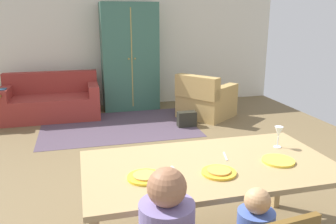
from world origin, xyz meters
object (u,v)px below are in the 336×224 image
object	(u,v)px
armchair	(205,100)
armoire	(130,57)
dining_table	(209,171)
plate_near_woman	(278,161)
couch	(52,102)
handbag	(187,119)
wine_glass	(279,133)
plate_near_man	(145,177)
plate_near_child	(219,172)

from	to	relation	value
armchair	armoire	size ratio (longest dim) A/B	0.57
dining_table	plate_near_woman	distance (m)	0.54
couch	dining_table	bearing A→B (deg)	-71.60
armoire	handbag	world-z (taller)	armoire
plate_near_woman	wine_glass	world-z (taller)	wine_glass
plate_near_man	handbag	bearing A→B (deg)	67.62
dining_table	wine_glass	size ratio (longest dim) A/B	10.34
plate_near_child	handbag	xyz separation A→B (m)	(0.83, 3.36, -0.64)
wine_glass	handbag	world-z (taller)	wine_glass
armchair	handbag	xyz separation A→B (m)	(-0.51, -0.47, -0.19)
plate_near_man	plate_near_woman	distance (m)	1.06
couch	armoire	bearing A→B (deg)	11.97
plate_near_man	plate_near_woman	world-z (taller)	same
armoire	handbag	distance (m)	1.90
armchair	handbag	distance (m)	0.71
plate_near_child	wine_glass	bearing A→B (deg)	27.48
plate_near_woman	couch	world-z (taller)	couch
wine_glass	armoire	xyz separation A→B (m)	(-0.60, 4.48, 0.16)
dining_table	plate_near_man	distance (m)	0.55
plate_near_man	armoire	bearing A→B (deg)	82.64
armoire	dining_table	bearing A→B (deg)	-91.09
wine_glass	plate_near_child	bearing A→B (deg)	-152.52
plate_near_woman	couch	bearing A→B (deg)	113.96
armoire	handbag	bearing A→B (deg)	-63.47
plate_near_man	plate_near_child	xyz separation A→B (m)	(0.53, -0.06, 0.00)
plate_near_man	armchair	bearing A→B (deg)	63.65
dining_table	couch	xyz separation A→B (m)	(-1.44, 4.34, -0.39)
dining_table	armoire	xyz separation A→B (m)	(0.09, 4.66, 0.35)
plate_near_man	handbag	distance (m)	3.62
dining_table	armoire	distance (m)	4.67
plate_near_child	handbag	world-z (taller)	plate_near_child
wine_glass	dining_table	bearing A→B (deg)	-165.42
plate_near_woman	couch	distance (m)	4.88
wine_glass	couch	distance (m)	4.71
dining_table	wine_glass	bearing A→B (deg)	14.58
couch	armchair	xyz separation A→B (m)	(2.78, -0.69, 0.02)
armoire	armchair	bearing A→B (deg)	-39.14
armoire	handbag	size ratio (longest dim) A/B	6.56
plate_near_man	wine_glass	xyz separation A→B (m)	(1.22, 0.30, 0.12)
plate_near_child	armoire	size ratio (longest dim) A/B	0.12
couch	wine_glass	bearing A→B (deg)	-62.82
plate_near_man	wine_glass	world-z (taller)	wine_glass
wine_glass	armchair	distance (m)	3.57
plate_near_child	couch	xyz separation A→B (m)	(-1.44, 4.52, -0.47)
plate_near_woman	armoire	xyz separation A→B (m)	(-0.44, 4.76, 0.28)
plate_near_man	couch	size ratio (longest dim) A/B	0.15
dining_table	handbag	distance (m)	3.33
plate_near_child	armchair	distance (m)	4.08
plate_near_woman	armoire	distance (m)	4.79
armchair	handbag	bearing A→B (deg)	-137.30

